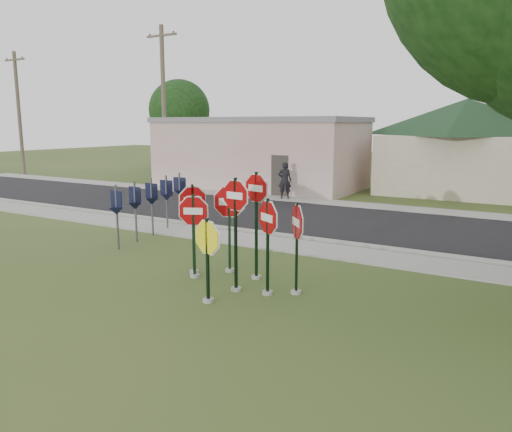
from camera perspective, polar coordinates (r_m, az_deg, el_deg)
The scene contains 20 objects.
ground at distance 11.07m, azimuth -6.51°, elevation -9.79°, with size 120.00×120.00×0.00m, color #324A1C.
sidewalk_near at distance 15.59m, azimuth 5.79°, elevation -3.64°, with size 60.00×1.60×0.06m, color gray.
road at distance 19.67m, azimuth 11.33°, elevation -0.86°, with size 60.00×7.00×0.04m, color black.
sidewalk_far at distance 23.71m, azimuth 14.81°, elevation 0.94°, with size 60.00×1.60×0.06m, color gray.
curb at distance 16.47m, azimuth 7.26°, elevation -2.76°, with size 60.00×0.20×0.14m, color gray.
stop_sign_center at distance 11.30m, azimuth -2.35°, elevation -0.37°, with size 0.99×0.24×2.74m.
stop_sign_yellow at distance 10.73m, azimuth -5.58°, elevation -4.05°, with size 1.03×0.24×1.96m.
stop_sign_left at distance 12.47m, azimuth -7.14°, elevation -1.06°, with size 0.96×0.44×2.23m.
stop_sign_right at distance 11.10m, azimuth 1.35°, elevation -2.06°, with size 0.93×0.56×2.32m.
stop_sign_back_right at distance 12.19m, azimuth 0.03°, elevation 0.55°, with size 0.97×0.24×2.78m.
stop_sign_back_left at distance 12.84m, azimuth -3.07°, elevation 0.08°, with size 1.09×0.41×2.43m.
stop_sign_far_right at distance 11.20m, azimuth 4.69°, elevation -2.33°, with size 0.76×0.83×2.23m.
stop_sign_far_left at distance 12.80m, azimuth -7.22°, elevation -0.21°, with size 0.66×0.74×2.42m.
route_sign_row at distance 17.51m, azimuth -11.82°, elevation 1.73°, with size 1.43×4.63×2.00m.
building_stucco at distance 30.43m, azimuth 0.39°, elevation 7.35°, with size 12.20×6.20×4.20m.
building_house at distance 30.54m, azimuth 22.87°, elevation 9.36°, with size 11.60×11.60×6.20m.
utility_pole_near at distance 31.04m, azimuth -10.50°, elevation 12.44°, with size 2.20×0.26×9.50m.
utility_pole_far at distance 41.57m, azimuth -25.47°, elevation 10.73°, with size 2.20×0.26×9.00m.
bg_tree_left at distance 41.63m, azimuth -8.74°, elevation 11.83°, with size 4.90×4.90×7.35m.
pedestrian at distance 25.46m, azimuth 3.31°, elevation 4.09°, with size 0.68×0.45×1.86m, color black.
Camera 1 is at (6.32, -8.24, 3.83)m, focal length 35.00 mm.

